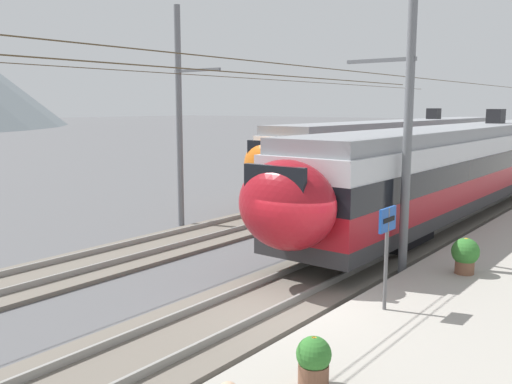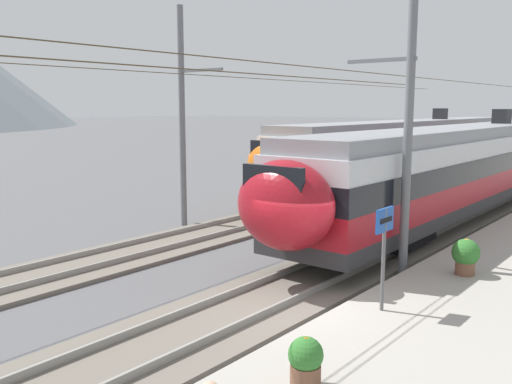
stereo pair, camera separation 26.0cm
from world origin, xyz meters
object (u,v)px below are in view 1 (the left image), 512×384
object	(u,v)px
platform_sign	(387,235)
potted_plant_platform_edge	(465,253)
train_near_platform	(463,163)
train_far_track	(404,147)
catenary_mast_far_side	(181,115)
catenary_mast_mid	(404,126)
potted_plant_by_shelter	(314,360)

from	to	relation	value
platform_sign	potted_plant_platform_edge	world-z (taller)	platform_sign
train_near_platform	platform_sign	xyz separation A→B (m)	(-13.78, -2.86, -0.21)
train_far_track	catenary_mast_far_side	distance (m)	17.02
train_far_track	potted_plant_platform_edge	bearing A→B (deg)	-152.16
catenary_mast_mid	potted_plant_by_shelter	world-z (taller)	catenary_mast_mid
catenary_mast_far_side	potted_plant_platform_edge	distance (m)	11.70
catenary_mast_far_side	potted_plant_by_shelter	xyz separation A→B (m)	(-8.21, -11.21, -3.53)
platform_sign	train_near_platform	bearing A→B (deg)	11.74
train_near_platform	platform_sign	distance (m)	14.07
train_near_platform	potted_plant_platform_edge	bearing A→B (deg)	-161.55
catenary_mast_far_side	potted_plant_by_shelter	bearing A→B (deg)	-126.21
catenary_mast_far_side	train_near_platform	bearing A→B (deg)	-39.97
train_far_track	potted_plant_by_shelter	xyz separation A→B (m)	(-25.00, -9.36, -1.40)
catenary_mast_mid	train_far_track	bearing A→B (deg)	23.08
train_far_track	catenary_mast_mid	size ratio (longest dim) A/B	0.74
catenary_mast_mid	potted_plant_platform_edge	world-z (taller)	catenary_mast_mid
catenary_mast_mid	potted_plant_by_shelter	bearing A→B (deg)	-165.97
potted_plant_platform_edge	potted_plant_by_shelter	bearing A→B (deg)	-179.58
catenary_mast_far_side	potted_plant_platform_edge	xyz separation A→B (m)	(-0.84, -11.16, -3.43)
train_far_track	potted_plant_platform_edge	distance (m)	19.97
platform_sign	potted_plant_platform_edge	size ratio (longest dim) A/B	2.35
train_far_track	potted_plant_by_shelter	size ratio (longest dim) A/B	35.33
train_far_track	catenary_mast_far_side	bearing A→B (deg)	173.71
catenary_mast_mid	potted_plant_platform_edge	distance (m)	3.69
potted_plant_platform_edge	catenary_mast_mid	bearing A→B (deg)	91.84
train_far_track	platform_sign	world-z (taller)	train_far_track
catenary_mast_mid	platform_sign	bearing A→B (deg)	-160.66
train_near_platform	potted_plant_by_shelter	distance (m)	17.89
potted_plant_platform_edge	potted_plant_by_shelter	size ratio (longest dim) A/B	1.17
train_far_track	catenary_mast_mid	bearing A→B (deg)	-156.92
train_far_track	catenary_mast_mid	world-z (taller)	catenary_mast_mid
train_near_platform	potted_plant_platform_edge	xyz separation A→B (m)	(-10.12, -3.38, -1.30)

